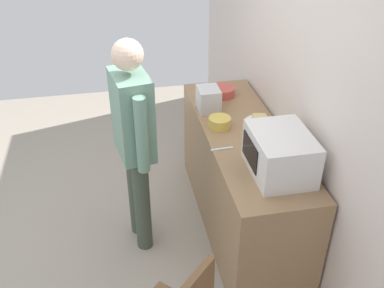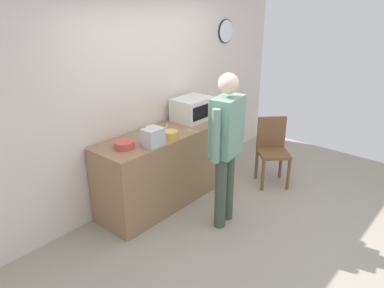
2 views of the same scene
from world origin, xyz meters
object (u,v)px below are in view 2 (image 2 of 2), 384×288
Objects in this scene: wooden_chair at (272,148)px; fork_utensil at (193,131)px; spoon_utensil at (167,126)px; person_standing at (226,140)px; toaster at (153,137)px; microwave at (192,109)px; salad_bowl at (170,134)px; cereal_bowl at (124,144)px; sandwich_plate at (151,129)px.

fork_utensil is at bearing 153.91° from wooden_chair.
spoon_utensil is 1.03m from person_standing.
person_standing is at bearing -56.06° from toaster.
microwave is 1.02m from toaster.
person_standing reaches higher than fork_utensil.
microwave is at bearing 60.50° from person_standing.
microwave is 0.53× the size of wooden_chair.
salad_bowl is 1.06× the size of fork_utensil.
fork_utensil reaches higher than wooden_chair.
fork_utensil is at bearing -80.58° from spoon_utensil.
fork_utensil is (0.89, -0.23, -0.03)m from cereal_bowl.
wooden_chair is (1.27, 0.10, -0.51)m from person_standing.
person_standing is at bearing -82.15° from sandwich_plate.
toaster reaches higher than salad_bowl.
cereal_bowl is at bearing -163.32° from sandwich_plate.
microwave is 1.24m from cereal_bowl.
microwave is at bearing 3.58° from cereal_bowl.
fork_utensil is 1.00× the size of spoon_utensil.
spoon_utensil is (0.27, 0.32, -0.04)m from salad_bowl.
cereal_bowl is 0.92m from fork_utensil.
toaster reaches higher than wooden_chair.
sandwich_plate is 1.45× the size of spoon_utensil.
microwave is 1.25m from wooden_chair.
person_standing is 1.88× the size of wooden_chair.
sandwich_plate is 1.45× the size of fork_utensil.
fork_utensil is 1.28m from wooden_chair.
cereal_bowl is 0.84m from spoon_utensil.
person_standing reaches higher than wooden_chair.
toaster is 0.64m from fork_utensil.
toaster is (0.25, -0.19, 0.06)m from cereal_bowl.
sandwich_plate is 1.12× the size of toaster.
salad_bowl is 1.60m from wooden_chair.
sandwich_plate is at bearing 176.71° from spoon_utensil.
fork_utensil is 0.39m from spoon_utensil.
person_standing is (-0.12, -1.02, 0.09)m from spoon_utensil.
cereal_bowl is at bearing 129.32° from person_standing.
person_standing is (0.45, -0.67, -0.00)m from toaster.
wooden_chair is (1.15, -0.91, -0.42)m from spoon_utensil.
person_standing is (0.71, -0.86, 0.06)m from cereal_bowl.
fork_utensil is (-0.35, -0.31, -0.15)m from microwave.
fork_utensil is (0.33, -0.06, -0.04)m from salad_bowl.
sandwich_plate is at bearing 172.27° from microwave.
wooden_chair is (1.42, -0.60, -0.46)m from salad_bowl.
microwave reaches higher than fork_utensil.
wooden_chair is at bearing -22.80° from salad_bowl.
salad_bowl reaches higher than spoon_utensil.
spoon_utensil is at bearing -3.29° from sandwich_plate.
person_standing is (0.15, -0.70, 0.06)m from salad_bowl.
person_standing is at bearing -119.50° from microwave.
cereal_bowl is at bearing 143.27° from toaster.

